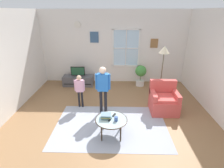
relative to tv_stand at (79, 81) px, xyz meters
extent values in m
cube|color=olive|center=(1.36, -2.67, -0.20)|extent=(6.20, 6.87, 0.02)
cube|color=silver|center=(1.36, 0.53, 1.20)|extent=(5.60, 0.12, 2.80)
cube|color=silver|center=(1.85, 0.46, 1.20)|extent=(1.01, 0.02, 1.41)
cube|color=white|center=(1.85, 0.44, 1.90)|extent=(1.07, 0.04, 0.06)
cube|color=white|center=(1.85, 0.44, 0.49)|extent=(1.07, 0.04, 0.06)
cube|color=white|center=(1.34, 0.44, 1.20)|extent=(0.06, 0.04, 1.41)
cube|color=white|center=(2.35, 0.44, 1.20)|extent=(0.06, 0.04, 1.41)
cube|color=white|center=(1.85, 0.44, 1.20)|extent=(0.03, 0.04, 1.41)
cube|color=white|center=(1.85, 0.44, 1.20)|extent=(1.01, 0.04, 0.03)
cube|color=#38567A|center=(0.63, 0.45, 1.60)|extent=(0.32, 0.03, 0.40)
cube|color=olive|center=(2.92, 0.45, 1.39)|extent=(0.28, 0.03, 0.34)
cylinder|color=silver|center=(0.02, 0.44, 2.06)|extent=(0.24, 0.04, 0.24)
cube|color=#999EAD|center=(1.36, -2.60, -0.19)|extent=(2.83, 1.90, 0.01)
cube|color=#4C4C51|center=(0.00, 0.00, 0.00)|extent=(1.17, 0.45, 0.39)
cube|color=black|center=(0.00, -0.23, -0.06)|extent=(1.05, 0.02, 0.02)
cylinder|color=#4C4C4C|center=(0.00, 0.00, 0.22)|extent=(0.08, 0.08, 0.05)
cube|color=black|center=(0.00, 0.00, 0.40)|extent=(0.53, 0.05, 0.34)
cube|color=#1E4C33|center=(0.00, -0.03, 0.40)|extent=(0.49, 0.01, 0.30)
cube|color=#D14C47|center=(2.86, -1.87, 0.02)|extent=(0.76, 0.72, 0.42)
cube|color=#D14C47|center=(2.86, -1.57, 0.45)|extent=(0.76, 0.16, 0.45)
cube|color=#D14C47|center=(2.54, -1.87, 0.33)|extent=(0.12, 0.65, 0.20)
cube|color=#D14C47|center=(3.18, -1.87, 0.33)|extent=(0.12, 0.65, 0.20)
cube|color=#E1524D|center=(2.86, -1.92, 0.27)|extent=(0.61, 0.50, 0.08)
cylinder|color=#99B2B7|center=(1.38, -2.97, 0.24)|extent=(0.72, 0.72, 0.02)
torus|color=#3F3328|center=(1.38, -2.97, 0.24)|extent=(0.74, 0.74, 0.02)
cylinder|color=#33281E|center=(1.17, -2.75, 0.02)|extent=(0.04, 0.04, 0.43)
cylinder|color=#33281E|center=(1.59, -2.75, 0.02)|extent=(0.04, 0.04, 0.43)
cylinder|color=#33281E|center=(1.17, -3.18, 0.02)|extent=(0.04, 0.04, 0.43)
cylinder|color=#33281E|center=(1.59, -3.18, 0.02)|extent=(0.04, 0.04, 0.43)
cube|color=teal|center=(1.25, -2.92, 0.26)|extent=(0.24, 0.15, 0.03)
cube|color=tan|center=(1.25, -2.92, 0.29)|extent=(0.22, 0.19, 0.02)
cube|color=#76B99D|center=(1.25, -2.92, 0.31)|extent=(0.22, 0.15, 0.03)
cube|color=slate|center=(1.25, -2.92, 0.34)|extent=(0.23, 0.20, 0.02)
cylinder|color=#334C8C|center=(1.49, -3.02, 0.30)|extent=(0.08, 0.08, 0.10)
cube|color=black|center=(1.44, -2.80, 0.26)|extent=(0.09, 0.14, 0.02)
cube|color=black|center=(1.35, -2.98, 0.26)|extent=(0.08, 0.15, 0.02)
cylinder|color=black|center=(0.36, -1.67, 0.06)|extent=(0.06, 0.06, 0.52)
cylinder|color=black|center=(0.46, -1.67, 0.06)|extent=(0.06, 0.06, 0.52)
cube|color=#DB9EBC|center=(0.41, -1.67, 0.51)|extent=(0.22, 0.12, 0.37)
sphere|color=#D8AD8C|center=(0.41, -1.67, 0.76)|extent=(0.14, 0.14, 0.14)
cylinder|color=#DB9EBC|center=(0.28, -1.69, 0.53)|extent=(0.05, 0.05, 0.33)
cylinder|color=#DB9EBC|center=(0.54, -1.69, 0.53)|extent=(0.05, 0.05, 0.33)
cylinder|color=black|center=(1.06, -1.96, 0.15)|extent=(0.08, 0.08, 0.70)
cylinder|color=black|center=(1.19, -1.96, 0.15)|extent=(0.08, 0.08, 0.70)
cube|color=blue|center=(1.12, -1.96, 0.75)|extent=(0.30, 0.16, 0.49)
sphere|color=beige|center=(1.12, -1.96, 1.09)|extent=(0.19, 0.19, 0.19)
cylinder|color=blue|center=(0.95, -1.98, 0.77)|extent=(0.06, 0.06, 0.44)
cylinder|color=blue|center=(1.30, -1.98, 0.77)|extent=(0.06, 0.06, 0.44)
cylinder|color=silver|center=(2.42, 0.04, -0.09)|extent=(0.32, 0.32, 0.22)
cylinder|color=#4C7238|center=(2.42, 0.04, 0.11)|extent=(0.02, 0.02, 0.17)
sphere|color=#418A3B|center=(2.42, 0.04, 0.41)|extent=(0.43, 0.43, 0.43)
cylinder|color=black|center=(2.92, -1.05, -0.18)|extent=(0.26, 0.26, 0.03)
cylinder|color=brown|center=(2.92, -1.05, 0.58)|extent=(0.03, 0.03, 1.55)
cone|color=beige|center=(2.92, -1.05, 1.45)|extent=(0.32, 0.32, 0.22)
camera|label=1|loc=(1.48, -6.31, 2.54)|focal=27.90mm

